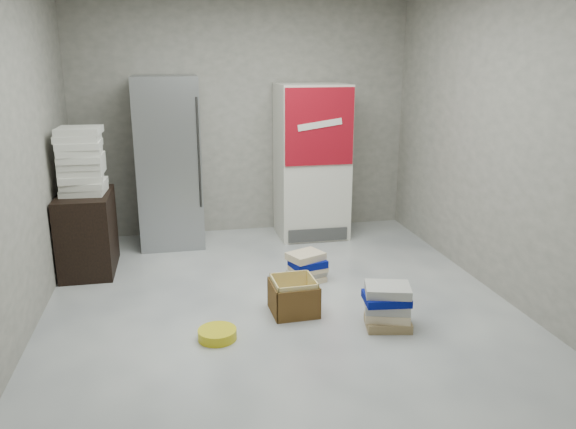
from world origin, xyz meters
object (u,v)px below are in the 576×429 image
(steel_fridge, at_px, (169,162))
(wood_shelf, at_px, (88,232))
(coke_cooler, at_px, (312,161))
(phonebook_stack_main, at_px, (387,306))
(cardboard_box, at_px, (294,298))

(steel_fridge, height_order, wood_shelf, steel_fridge)
(steel_fridge, xyz_separation_m, coke_cooler, (1.65, -0.01, -0.05))
(steel_fridge, distance_m, phonebook_stack_main, 3.11)
(coke_cooler, xyz_separation_m, cardboard_box, (-0.66, -2.10, -0.78))
(coke_cooler, relative_size, wood_shelf, 2.25)
(coke_cooler, relative_size, phonebook_stack_main, 4.27)
(coke_cooler, height_order, cardboard_box, coke_cooler)
(steel_fridge, height_order, phonebook_stack_main, steel_fridge)
(cardboard_box, bearing_deg, wood_shelf, 140.63)
(phonebook_stack_main, height_order, cardboard_box, phonebook_stack_main)
(steel_fridge, distance_m, coke_cooler, 1.65)
(wood_shelf, distance_m, phonebook_stack_main, 3.07)
(wood_shelf, relative_size, cardboard_box, 2.05)
(phonebook_stack_main, bearing_deg, steel_fridge, 135.95)
(steel_fridge, xyz_separation_m, cardboard_box, (0.99, -2.10, -0.83))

